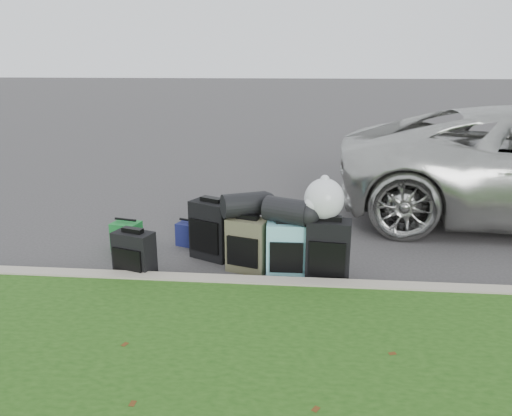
# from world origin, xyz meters

# --- Properties ---
(ground) EXTENTS (120.00, 120.00, 0.00)m
(ground) POSITION_xyz_m (0.00, 0.00, 0.00)
(ground) COLOR #383535
(ground) RESTS_ON ground
(curb) EXTENTS (120.00, 0.18, 0.15)m
(curb) POSITION_xyz_m (0.00, -1.00, 0.07)
(curb) COLOR #9E937F
(curb) RESTS_ON ground
(suitcase_small_black) EXTENTS (0.48, 0.36, 0.54)m
(suitcase_small_black) POSITION_xyz_m (-1.33, -0.78, 0.27)
(suitcase_small_black) COLOR black
(suitcase_small_black) RESTS_ON ground
(suitcase_large_black_left) EXTENTS (0.57, 0.48, 0.70)m
(suitcase_large_black_left) POSITION_xyz_m (-0.60, -0.10, 0.35)
(suitcase_large_black_left) COLOR black
(suitcase_large_black_left) RESTS_ON ground
(suitcase_olive) EXTENTS (0.51, 0.40, 0.61)m
(suitcase_olive) POSITION_xyz_m (-0.13, -0.44, 0.31)
(suitcase_olive) COLOR #403E2B
(suitcase_olive) RESTS_ON ground
(suitcase_teal) EXTENTS (0.44, 0.27, 0.62)m
(suitcase_teal) POSITION_xyz_m (0.31, -0.57, 0.31)
(suitcase_teal) COLOR #5DA2AE
(suitcase_teal) RESTS_ON ground
(suitcase_large_black_right) EXTENTS (0.49, 0.33, 0.69)m
(suitcase_large_black_right) POSITION_xyz_m (0.75, -0.65, 0.34)
(suitcase_large_black_right) COLOR black
(suitcase_large_black_right) RESTS_ON ground
(tote_green) EXTENTS (0.37, 0.32, 0.37)m
(tote_green) POSITION_xyz_m (-1.71, 0.03, 0.18)
(tote_green) COLOR #19712C
(tote_green) RESTS_ON ground
(tote_navy) EXTENTS (0.33, 0.30, 0.30)m
(tote_navy) POSITION_xyz_m (-0.98, 0.29, 0.15)
(tote_navy) COLOR #161A4D
(tote_navy) RESTS_ON ground
(duffel_left) EXTENTS (0.57, 0.46, 0.27)m
(duffel_left) POSITION_xyz_m (-0.18, -0.34, 0.75)
(duffel_left) COLOR black
(duffel_left) RESTS_ON suitcase_olive
(duffel_right) EXTENTS (0.56, 0.44, 0.27)m
(duffel_right) POSITION_xyz_m (0.30, -0.56, 0.76)
(duffel_right) COLOR black
(duffel_right) RESTS_ON suitcase_teal
(trash_bag) EXTENTS (0.42, 0.42, 0.42)m
(trash_bag) POSITION_xyz_m (0.69, -0.58, 0.90)
(trash_bag) COLOR silver
(trash_bag) RESTS_ON suitcase_large_black_right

